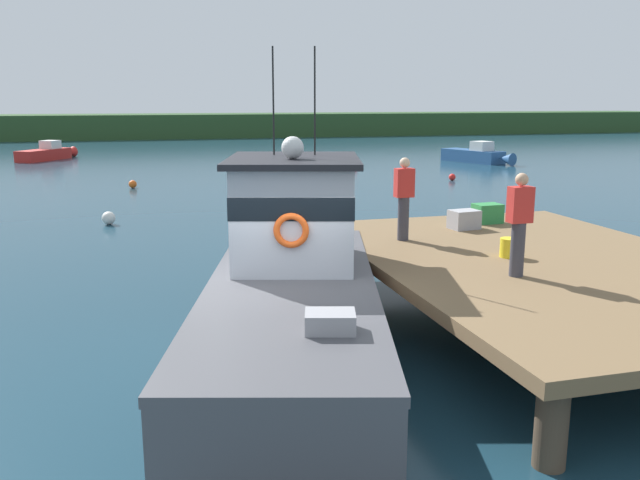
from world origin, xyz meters
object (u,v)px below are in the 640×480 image
(moored_boat_far_left, at_px, (477,155))
(mooring_buoy_channel_marker, at_px, (133,184))
(mooring_buoy_inshore, at_px, (109,218))
(mooring_buoy_spare_mooring, at_px, (354,163))
(mooring_buoy_outer, at_px, (452,177))
(deckhand_further_back, at_px, (404,197))
(moored_boat_near_channel, at_px, (47,153))
(main_fishing_boat, at_px, (293,285))
(crate_single_by_cleat, at_px, (487,213))
(deckhand_by_the_boat, at_px, (519,222))
(crate_stack_mid_dock, at_px, (464,219))
(bait_bucket, at_px, (509,248))

(moored_boat_far_left, bearing_deg, mooring_buoy_channel_marker, -161.63)
(mooring_buoy_inshore, bearing_deg, mooring_buoy_spare_mooring, 49.19)
(mooring_buoy_outer, bearing_deg, deckhand_further_back, -119.26)
(moored_boat_near_channel, height_order, mooring_buoy_outer, moored_boat_near_channel)
(main_fishing_boat, bearing_deg, moored_boat_far_left, 56.56)
(deckhand_further_back, distance_m, moored_boat_far_left, 30.35)
(deckhand_further_back, xyz_separation_m, moored_boat_far_left, (15.70, 25.92, -1.59))
(crate_single_by_cleat, distance_m, moored_boat_far_left, 28.00)
(deckhand_further_back, distance_m, mooring_buoy_spare_mooring, 26.51)
(mooring_buoy_outer, xyz_separation_m, mooring_buoy_channel_marker, (-15.20, 1.22, 0.01))
(mooring_buoy_inshore, xyz_separation_m, mooring_buoy_channel_marker, (0.73, 9.04, -0.03))
(deckhand_by_the_boat, bearing_deg, crate_stack_mid_dock, 74.60)
(crate_stack_mid_dock, relative_size, moored_boat_far_left, 0.11)
(crate_stack_mid_dock, distance_m, mooring_buoy_spare_mooring, 25.33)
(crate_single_by_cleat, xyz_separation_m, mooring_buoy_spare_mooring, (4.84, 24.18, -1.18))
(deckhand_further_back, height_order, mooring_buoy_inshore, deckhand_further_back)
(moored_boat_near_channel, height_order, mooring_buoy_spare_mooring, moored_boat_near_channel)
(deckhand_further_back, height_order, moored_boat_near_channel, deckhand_further_back)
(crate_stack_mid_dock, bearing_deg, mooring_buoy_inshore, 129.96)
(main_fishing_boat, xyz_separation_m, moored_boat_far_left, (18.39, 27.85, -0.54))
(moored_boat_near_channel, bearing_deg, mooring_buoy_spare_mooring, -28.20)
(crate_single_by_cleat, height_order, moored_boat_far_left, crate_single_by_cleat)
(crate_stack_mid_dock, height_order, mooring_buoy_inshore, crate_stack_mid_dock)
(moored_boat_near_channel, xyz_separation_m, mooring_buoy_outer, (20.62, -17.35, -0.26))
(deckhand_by_the_boat, distance_m, deckhand_further_back, 3.09)
(main_fishing_boat, height_order, moored_boat_near_channel, main_fishing_boat)
(moored_boat_near_channel, bearing_deg, crate_single_by_cleat, -68.67)
(bait_bucket, distance_m, mooring_buoy_channel_marker, 21.83)
(crate_stack_mid_dock, bearing_deg, mooring_buoy_spare_mooring, 77.05)
(main_fishing_boat, relative_size, mooring_buoy_outer, 29.82)
(mooring_buoy_channel_marker, bearing_deg, main_fishing_boat, -82.98)
(moored_boat_near_channel, bearing_deg, deckhand_further_back, -73.06)
(bait_bucket, height_order, mooring_buoy_spare_mooring, bait_bucket)
(bait_bucket, bearing_deg, crate_single_by_cleat, 67.20)
(mooring_buoy_outer, bearing_deg, mooring_buoy_channel_marker, 175.42)
(bait_bucket, distance_m, moored_boat_near_channel, 38.83)
(crate_stack_mid_dock, distance_m, bait_bucket, 2.63)
(deckhand_further_back, xyz_separation_m, mooring_buoy_outer, (9.94, 17.74, -1.89))
(mooring_buoy_spare_mooring, bearing_deg, deckhand_by_the_boat, -103.27)
(moored_boat_near_channel, bearing_deg, mooring_buoy_outer, -40.07)
(moored_boat_far_left, height_order, moored_boat_near_channel, moored_boat_far_left)
(main_fishing_boat, relative_size, moored_boat_near_channel, 2.13)
(moored_boat_near_channel, bearing_deg, crate_stack_mid_dock, -70.15)
(mooring_buoy_outer, bearing_deg, moored_boat_near_channel, 139.93)
(bait_bucket, height_order, mooring_buoy_inshore, bait_bucket)
(mooring_buoy_inshore, bearing_deg, deckhand_further_back, -58.90)
(mooring_buoy_inshore, bearing_deg, moored_boat_far_left, 36.42)
(moored_boat_far_left, height_order, mooring_buoy_spare_mooring, moored_boat_far_left)
(main_fishing_boat, relative_size, deckhand_further_back, 6.09)
(main_fishing_boat, distance_m, bait_bucket, 3.95)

